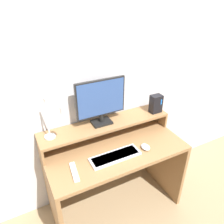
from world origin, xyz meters
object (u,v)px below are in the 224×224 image
object	(u,v)px
router_dock	(156,104)
desk_lamp	(54,120)
remote_control	(74,172)
mouse	(145,147)
monitor	(101,101)
keyboard	(115,156)

from	to	relation	value
router_dock	desk_lamp	bearing A→B (deg)	-178.09
remote_control	mouse	bearing A→B (deg)	-0.76
monitor	desk_lamp	bearing A→B (deg)	-168.42
desk_lamp	keyboard	size ratio (longest dim) A/B	0.84
monitor	desk_lamp	xyz separation A→B (m)	(-0.40, -0.08, -0.03)
mouse	remote_control	bearing A→B (deg)	179.24
monitor	mouse	world-z (taller)	monitor
desk_lamp	mouse	xyz separation A→B (m)	(0.64, -0.23, -0.31)
monitor	remote_control	world-z (taller)	monitor
remote_control	router_dock	bearing A→B (deg)	15.99
keyboard	remote_control	distance (m)	0.33
monitor	remote_control	xyz separation A→B (m)	(-0.35, -0.30, -0.35)
desk_lamp	monitor	bearing A→B (deg)	11.58
router_dock	remote_control	world-z (taller)	router_dock
desk_lamp	mouse	bearing A→B (deg)	-19.36
monitor	remote_control	bearing A→B (deg)	-139.53
keyboard	mouse	world-z (taller)	mouse
monitor	remote_control	distance (m)	0.58
keyboard	remote_control	bearing A→B (deg)	-178.08
desk_lamp	keyboard	bearing A→B (deg)	-28.71
monitor	router_dock	xyz separation A→B (m)	(0.52, -0.05, -0.13)
desk_lamp	router_dock	world-z (taller)	desk_lamp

